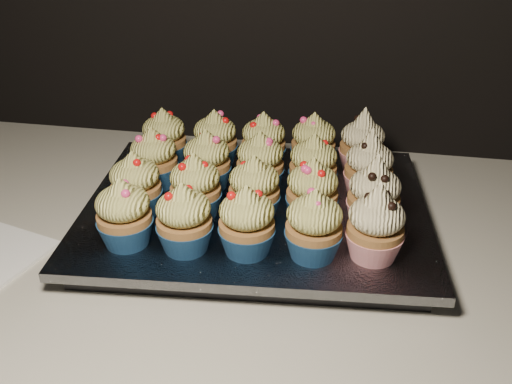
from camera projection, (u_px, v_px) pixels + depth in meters
worktop at (281, 257)px, 0.72m from camera, size 2.44×0.64×0.04m
baking_tray at (256, 218)px, 0.74m from camera, size 0.42×0.34×0.02m
foil_lining at (256, 207)px, 0.73m from camera, size 0.46×0.37×0.01m
cupcake_0 at (124, 215)px, 0.63m from camera, size 0.06×0.06×0.08m
cupcake_1 at (184, 220)px, 0.62m from camera, size 0.06×0.06×0.08m
cupcake_2 at (247, 223)px, 0.62m from camera, size 0.06×0.06×0.08m
cupcake_3 at (314, 227)px, 0.61m from camera, size 0.06×0.06×0.08m
cupcake_4 at (376, 226)px, 0.61m from camera, size 0.06×0.06×0.10m
cupcake_5 at (136, 186)px, 0.69m from camera, size 0.06×0.06×0.08m
cupcake_6 at (195, 188)px, 0.69m from camera, size 0.06×0.06×0.08m
cupcake_7 at (254, 190)px, 0.68m from camera, size 0.06×0.06×0.08m
cupcake_8 at (312, 192)px, 0.68m from camera, size 0.06×0.06×0.08m
cupcake_9 at (374, 195)px, 0.67m from camera, size 0.06×0.06×0.10m
cupcake_10 at (154, 159)px, 0.75m from camera, size 0.06×0.06×0.08m
cupcake_11 at (207, 162)px, 0.75m from camera, size 0.06×0.06×0.08m
cupcake_12 at (260, 163)px, 0.74m from camera, size 0.06×0.06×0.08m
cupcake_13 at (313, 166)px, 0.74m from camera, size 0.06×0.06×0.08m
cupcake_14 at (369, 167)px, 0.73m from camera, size 0.06×0.06×0.10m
cupcake_15 at (164, 139)px, 0.81m from camera, size 0.06×0.06×0.08m
cupcake_16 at (215, 140)px, 0.81m from camera, size 0.06×0.06×0.08m
cupcake_17 at (264, 143)px, 0.80m from camera, size 0.06×0.06×0.08m
cupcake_18 at (313, 143)px, 0.80m from camera, size 0.06×0.06×0.08m
cupcake_19 at (362, 144)px, 0.79m from camera, size 0.06×0.06×0.10m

